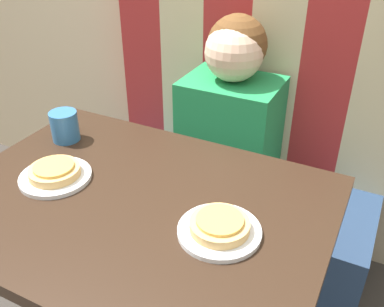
{
  "coord_description": "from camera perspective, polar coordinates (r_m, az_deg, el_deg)",
  "views": [
    {
      "loc": [
        0.5,
        -0.69,
        1.41
      ],
      "look_at": [
        0.0,
        0.31,
        0.72
      ],
      "focal_mm": 40.0,
      "sensor_mm": 36.0,
      "label": 1
    }
  ],
  "objects": [
    {
      "name": "booth_backrest",
      "position": [
        1.71,
        7.99,
        10.65
      ],
      "size": [
        1.14,
        0.1,
        0.75
      ],
      "color": "maroon",
      "rests_on": "booth_seat"
    },
    {
      "name": "dining_table",
      "position": [
        1.14,
        -7.27,
        -10.5
      ],
      "size": [
        0.94,
        0.69,
        0.76
      ],
      "color": "black",
      "rests_on": "ground_plane"
    },
    {
      "name": "booth_seat",
      "position": [
        1.84,
        4.46,
        -8.88
      ],
      "size": [
        1.14,
        0.5,
        0.44
      ],
      "color": "navy",
      "rests_on": "ground_plane"
    },
    {
      "name": "plate_left",
      "position": [
        1.18,
        -17.73,
        -2.97
      ],
      "size": [
        0.19,
        0.19,
        0.01
      ],
      "color": "white",
      "rests_on": "dining_table"
    },
    {
      "name": "person",
      "position": [
        1.56,
        5.3,
        6.08
      ],
      "size": [
        0.34,
        0.26,
        0.64
      ],
      "color": "#1E8447",
      "rests_on": "booth_seat"
    },
    {
      "name": "drinking_cup",
      "position": [
        1.34,
        -16.62,
        3.52
      ],
      "size": [
        0.08,
        0.08,
        0.09
      ],
      "color": "#2D669E",
      "rests_on": "dining_table"
    },
    {
      "name": "pizza_left",
      "position": [
        1.17,
        -17.88,
        -2.19
      ],
      "size": [
        0.13,
        0.13,
        0.03
      ],
      "color": "tan",
      "rests_on": "plate_left"
    },
    {
      "name": "plate_right",
      "position": [
        0.96,
        3.67,
        -10.29
      ],
      "size": [
        0.19,
        0.19,
        0.01
      ],
      "color": "white",
      "rests_on": "dining_table"
    },
    {
      "name": "pizza_right",
      "position": [
        0.95,
        3.71,
        -9.41
      ],
      "size": [
        0.13,
        0.13,
        0.03
      ],
      "color": "tan",
      "rests_on": "plate_right"
    }
  ]
}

